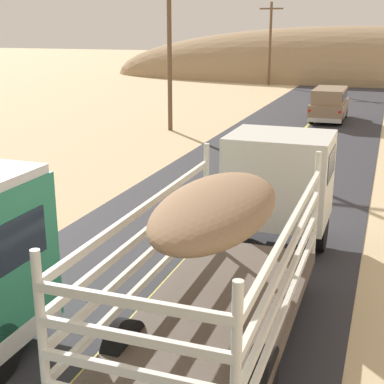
{
  "coord_description": "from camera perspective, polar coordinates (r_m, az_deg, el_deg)",
  "views": [
    {
      "loc": [
        4.3,
        -2.4,
        5.47
      ],
      "look_at": [
        0.0,
        9.71,
        1.62
      ],
      "focal_mm": 52.11,
      "sensor_mm": 36.0,
      "label": 1
    }
  ],
  "objects": [
    {
      "name": "car_far",
      "position": [
        34.4,
        13.88,
        8.86
      ],
      "size": [
        1.9,
        4.62,
        1.93
      ],
      "color": "#8C7259",
      "rests_on": "road_surface"
    },
    {
      "name": "distant_hill",
      "position": [
        62.31,
        16.63,
        10.95
      ],
      "size": [
        55.25,
        16.51,
        10.94
      ],
      "primitive_type": "ellipsoid",
      "color": "#997C5A",
      "rests_on": "ground"
    },
    {
      "name": "power_pole_far",
      "position": [
        54.64,
        8.0,
        15.05
      ],
      "size": [
        2.2,
        0.24,
        7.58
      ],
      "color": "brown",
      "rests_on": "ground"
    },
    {
      "name": "power_pole_mid",
      "position": [
        30.12,
        -2.32,
        14.46
      ],
      "size": [
        2.2,
        0.24,
        8.06
      ],
      "color": "brown",
      "rests_on": "ground"
    },
    {
      "name": "livestock_truck",
      "position": [
        12.13,
        6.97,
        -1.14
      ],
      "size": [
        2.53,
        9.7,
        3.02
      ],
      "color": "silver",
      "rests_on": "road_surface"
    }
  ]
}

